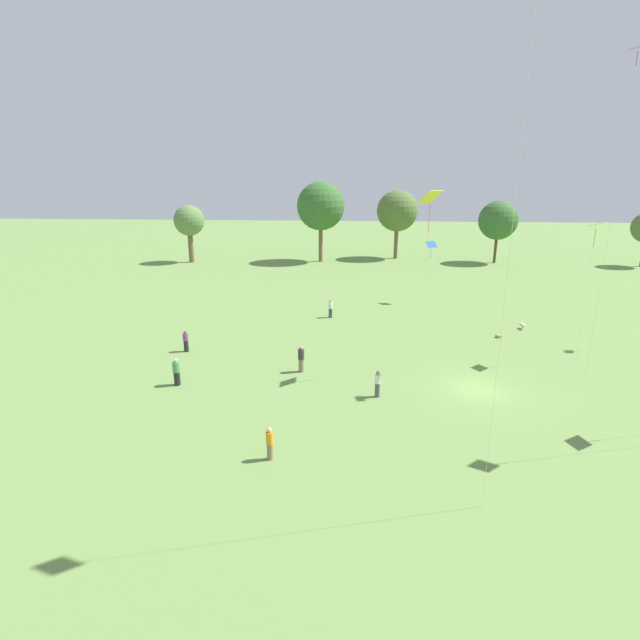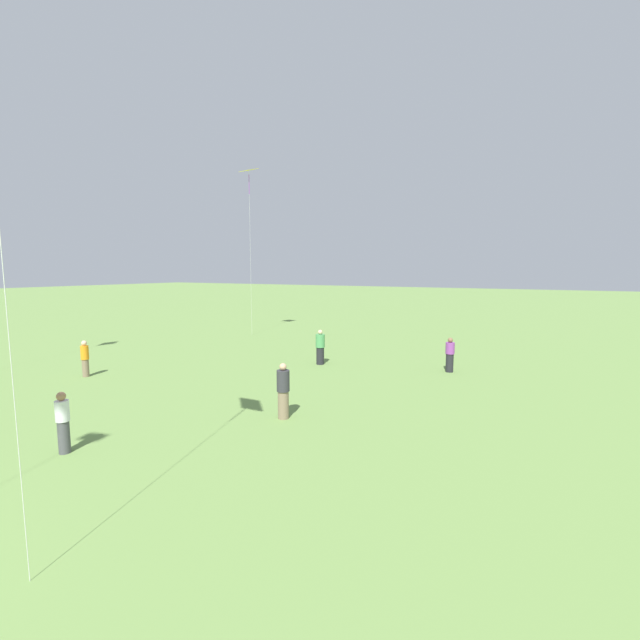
# 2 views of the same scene
# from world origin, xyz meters

# --- Properties ---
(ground_plane) EXTENTS (240.00, 240.00, 0.00)m
(ground_plane) POSITION_xyz_m (0.00, 0.00, 0.00)
(ground_plane) COLOR #6B8E47
(tree_0) EXTENTS (4.64, 4.64, 8.76)m
(tree_0) POSITION_xyz_m (-33.83, 45.86, 6.33)
(tree_0) COLOR brown
(tree_0) RESTS_ON ground_plane
(tree_1) EXTENTS (7.36, 7.36, 12.24)m
(tree_1) POSITION_xyz_m (-13.71, 48.12, 8.53)
(tree_1) COLOR brown
(tree_1) RESTS_ON ground_plane
(tree_2) EXTENTS (6.53, 6.53, 10.91)m
(tree_2) POSITION_xyz_m (-1.70, 52.07, 7.61)
(tree_2) COLOR brown
(tree_2) RESTS_ON ground_plane
(tree_3) EXTENTS (5.88, 5.88, 9.47)m
(tree_3) POSITION_xyz_m (13.35, 48.83, 6.52)
(tree_3) COLOR brown
(tree_3) RESTS_ON ground_plane
(person_0) EXTENTS (0.48, 0.48, 1.70)m
(person_0) POSITION_xyz_m (-6.44, -1.54, 0.86)
(person_0) COLOR #4C4C51
(person_0) RESTS_ON ground_plane
(person_1) EXTENTS (0.61, 0.61, 1.88)m
(person_1) POSITION_xyz_m (-11.59, 2.16, 0.93)
(person_1) COLOR #847056
(person_1) RESTS_ON ground_plane
(person_2) EXTENTS (0.45, 0.45, 1.70)m
(person_2) POSITION_xyz_m (-11.84, -9.04, 0.86)
(person_2) COLOR #847056
(person_2) RESTS_ON ground_plane
(person_3) EXTENTS (0.43, 0.43, 1.73)m
(person_3) POSITION_xyz_m (-10.34, 16.05, 0.85)
(person_3) COLOR #333D5B
(person_3) RESTS_ON ground_plane
(person_4) EXTENTS (0.58, 0.58, 1.83)m
(person_4) POSITION_xyz_m (-19.41, -0.73, 0.90)
(person_4) COLOR #232328
(person_4) RESTS_ON ground_plane
(person_5) EXTENTS (0.50, 0.50, 1.69)m
(person_5) POSITION_xyz_m (-20.97, 5.60, 0.83)
(person_5) COLOR #232328
(person_5) RESTS_ON ground_plane
(kite_2) EXTENTS (1.63, 1.61, 12.29)m
(kite_2) POSITION_xyz_m (-3.32, 2.81, 11.56)
(kite_2) COLOR yellow
(kite_2) RESTS_ON ground_plane
(kite_3) EXTENTS (1.46, 1.46, 10.10)m
(kite_3) POSITION_xyz_m (8.48, 5.95, 9.66)
(kite_3) COLOR yellow
(kite_3) RESTS_ON ground_plane
(kite_4) EXTENTS (1.18, 1.07, 6.49)m
(kite_4) POSITION_xyz_m (-0.18, 23.01, 6.06)
(kite_4) COLOR blue
(kite_4) RESTS_ON ground_plane
(kite_9) EXTENTS (0.85, 0.87, 20.27)m
(kite_9) POSITION_xyz_m (7.68, 2.42, 18.36)
(kite_9) COLOR purple
(kite_9) RESTS_ON ground_plane
(dog_0) EXTENTS (0.34, 0.86, 0.53)m
(dog_0) POSITION_xyz_m (6.94, 13.59, 0.34)
(dog_0) COLOR silver
(dog_0) RESTS_ON ground_plane
(picnic_bag_0) EXTENTS (0.45, 0.52, 0.23)m
(picnic_bag_0) POSITION_xyz_m (4.16, 10.96, 0.11)
(picnic_bag_0) COLOR #A58459
(picnic_bag_0) RESTS_ON ground_plane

